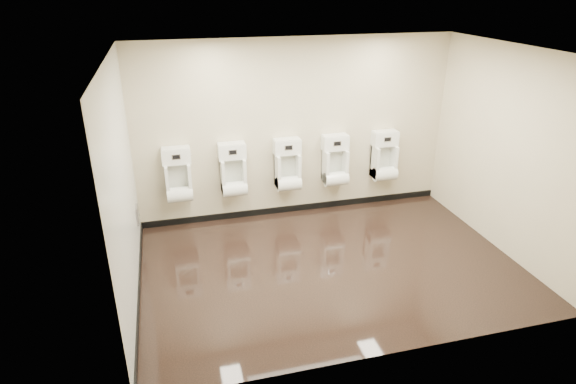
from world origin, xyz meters
name	(u,v)px	position (x,y,z in m)	size (l,w,h in m)	color
ground	(330,265)	(0.00, 0.00, 0.00)	(5.00, 3.50, 0.00)	black
ceiling	(339,52)	(0.00, 0.00, 2.80)	(5.00, 3.50, 0.00)	silver
back_wall	(296,130)	(0.00, 1.75, 1.40)	(5.00, 0.02, 2.80)	#C4B896
front_wall	(398,236)	(0.00, -1.75, 1.40)	(5.00, 0.02, 2.80)	#C4B896
left_wall	(123,189)	(-2.50, 0.00, 1.40)	(0.02, 3.50, 2.80)	#C4B896
right_wall	(508,152)	(2.50, 0.00, 1.40)	(0.02, 3.50, 2.80)	#C4B896
tile_overlay_left	(123,189)	(-2.50, 0.00, 1.40)	(0.01, 3.50, 2.80)	white
skirting_back	(296,208)	(0.00, 1.74, 0.05)	(5.00, 0.02, 0.10)	black
skirting_left	(139,289)	(-2.49, 0.00, 0.05)	(0.02, 3.50, 0.10)	black
access_panel	(137,215)	(-2.48, 1.20, 0.50)	(0.04, 0.25, 0.25)	#9E9EA3
urinal_0	(178,179)	(-1.86, 1.61, 0.82)	(0.43, 0.32, 0.80)	silver
urinal_1	(233,174)	(-1.04, 1.61, 0.82)	(0.43, 0.32, 0.80)	silver
urinal_2	(288,168)	(-0.18, 1.61, 0.82)	(0.43, 0.32, 0.80)	silver
urinal_3	(335,164)	(0.61, 1.61, 0.82)	(0.43, 0.32, 0.80)	silver
urinal_4	(384,159)	(1.47, 1.61, 0.82)	(0.43, 0.32, 0.80)	silver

